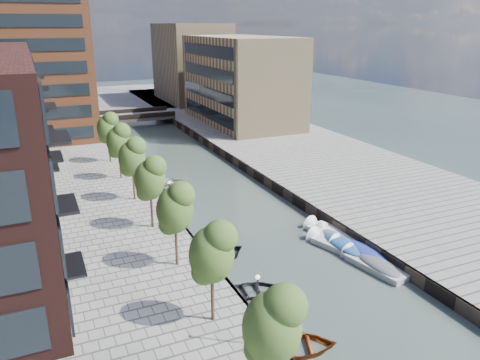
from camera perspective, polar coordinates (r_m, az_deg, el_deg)
water at (r=55.55m, az=-5.75°, el=0.67°), size 300.00×300.00×0.00m
quay_right at (r=62.03m, az=8.40°, el=2.95°), size 20.00×140.00×1.00m
quay_wall_left at (r=53.92m, az=-11.92°, el=0.36°), size 0.25×140.00×1.00m
quay_wall_right at (r=57.50m, az=0.01°, el=1.91°), size 0.25×140.00×1.00m
far_closure at (r=112.73m, az=-15.64°, el=9.47°), size 80.00×40.00×1.00m
tower at (r=75.34m, az=-25.59°, el=16.09°), size 18.00×18.00×30.00m
tan_block_near at (r=79.72m, az=0.07°, el=12.09°), size 12.00×25.00×14.00m
tan_block_far at (r=103.81m, az=-5.97°, el=14.04°), size 12.00×20.00×16.00m
bridge at (r=85.36m, az=-12.69°, el=7.58°), size 13.00×6.00×1.30m
tree_0 at (r=20.04m, az=3.93°, el=-17.00°), size 2.50×2.50×5.95m
tree_1 at (r=25.52m, az=-3.49°, el=-8.63°), size 2.50×2.50×5.95m
tree_2 at (r=31.61m, az=-7.98°, el=-3.26°), size 2.50×2.50×5.95m
tree_3 at (r=38.01m, az=-10.97°, el=0.35°), size 2.50×2.50×5.95m
tree_4 at (r=44.59m, az=-13.08°, el=2.91°), size 2.50×2.50×5.95m
tree_5 at (r=51.28m, az=-14.65°, el=4.81°), size 2.50×2.50×5.95m
tree_6 at (r=58.05m, az=-15.86°, el=6.26°), size 2.50×2.50×5.95m
lamp_0 at (r=24.48m, az=2.11°, el=-14.75°), size 0.24×0.24×4.12m
lamp_1 at (r=37.97m, az=-8.54°, el=-2.40°), size 0.24×0.24×4.12m
lamp_2 at (r=52.88m, az=-13.30°, el=3.31°), size 0.24×0.24×4.12m
sloop_0 at (r=31.80m, az=1.14°, el=-13.67°), size 4.27×3.21×0.84m
sloop_1 at (r=35.87m, az=-2.58°, el=-9.68°), size 5.62×4.70×1.00m
sloop_2 at (r=27.40m, az=6.84°, el=-19.83°), size 5.41×4.66×0.94m
sloop_3 at (r=52.57m, az=-9.16°, el=-0.52°), size 4.53×3.36×0.90m
sloop_4 at (r=48.78m, az=-9.56°, el=-2.07°), size 5.22×3.79×1.07m
motorboat_0 at (r=37.48m, az=14.44°, el=-8.60°), size 3.44×5.78×1.83m
motorboat_1 at (r=36.11m, az=15.77°, el=-9.83°), size 2.74×5.50×1.75m
motorboat_2 at (r=40.44m, az=10.82°, el=-6.43°), size 3.18×5.79×1.83m
motorboat_3 at (r=38.32m, az=11.76°, el=-7.76°), size 3.54×5.86×1.85m
motorboat_4 at (r=39.28m, az=11.47°, el=-7.11°), size 1.95×4.94×1.62m
car at (r=77.21m, az=-2.35°, el=7.09°), size 2.11×4.07×1.32m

